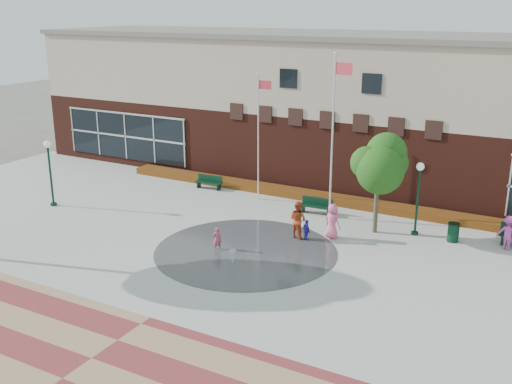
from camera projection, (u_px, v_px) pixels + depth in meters
The scene contains 21 objects.
ground at pixel (210, 276), 25.05m from camera, with size 120.00×120.00×0.00m, color #666056.
plaza_concrete at pixel (256, 244), 28.40m from camera, with size 46.00×18.00×0.01m, color #A8A8A0.
paver_band at pixel (92, 359), 19.19m from camera, with size 46.00×6.00×0.01m, color maroon.
splash_pad at pixel (246, 251), 27.56m from camera, with size 8.40×8.40×0.01m, color #383A3D.
library_building at pixel (357, 107), 38.30m from camera, with size 44.40×10.40×9.20m.
flower_bed at pixel (319, 201), 34.76m from camera, with size 26.00×1.20×0.40m, color #9D0B06.
flagpole_left at pixel (259, 131), 33.76m from camera, with size 0.86×0.14×7.31m.
flagpole_right at pixel (334, 128), 30.49m from camera, with size 1.06×0.28×8.67m.
lamp_left at pixel (50, 166), 33.19m from camera, with size 0.40×0.40×3.76m.
lamp_right at pixel (418, 191), 28.91m from camera, with size 0.39×0.39×3.68m.
bench_left at pixel (209, 185), 36.87m from camera, with size 1.71×0.58×0.85m.
bench_mid at pixel (316, 209), 32.44m from camera, with size 1.77×0.59×0.88m.
trash_can at pixel (453, 232), 28.56m from camera, with size 0.57×0.57×0.94m.
tree_mid at pixel (379, 157), 28.72m from camera, with size 3.17×3.17×5.34m.
water_jet_a at pixel (233, 266), 26.06m from camera, with size 0.35×0.35×0.67m, color white.
water_jet_b at pixel (248, 263), 26.32m from camera, with size 0.18×0.18×0.40m, color white.
child_splash at pixel (217, 239), 27.61m from camera, with size 0.40×0.26×1.10m, color #C44365.
adult_red at pixel (298, 220), 28.89m from camera, with size 0.91×0.71×1.88m, color #B84822.
adult_pink at pixel (332, 221), 28.89m from camera, with size 0.85×0.56×1.75m, color #F1648A.
child_blue at pixel (307, 230), 28.66m from camera, with size 0.62×0.26×1.06m, color #251DAA.
person_bench at pixel (509, 233), 27.49m from camera, with size 1.07×0.62×1.66m, color #C0429F.
Camera 1 is at (12.66, -19.13, 10.83)m, focal length 42.00 mm.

